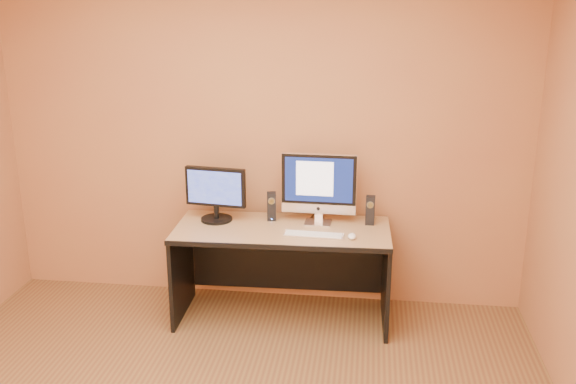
% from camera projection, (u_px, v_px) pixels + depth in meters
% --- Properties ---
extents(walls, '(4.00, 4.00, 2.60)m').
position_uv_depth(walls, '(188.00, 226.00, 2.93)').
color(walls, '#A56F42').
rests_on(walls, ground).
extents(desk, '(1.56, 0.72, 0.71)m').
position_uv_depth(desk, '(282.00, 274.00, 4.70)').
color(desk, '#AA7855').
rests_on(desk, ground).
extents(imac, '(0.55, 0.22, 0.53)m').
position_uv_depth(imac, '(318.00, 189.00, 4.62)').
color(imac, silver).
rests_on(imac, desk).
extents(second_monitor, '(0.49, 0.29, 0.40)m').
position_uv_depth(second_monitor, '(216.00, 194.00, 4.70)').
color(second_monitor, black).
rests_on(second_monitor, desk).
extents(speaker_left, '(0.08, 0.08, 0.21)m').
position_uv_depth(speaker_left, '(272.00, 206.00, 4.74)').
color(speaker_left, black).
rests_on(speaker_left, desk).
extents(speaker_right, '(0.07, 0.07, 0.21)m').
position_uv_depth(speaker_right, '(370.00, 210.00, 4.65)').
color(speaker_right, black).
rests_on(speaker_right, desk).
extents(keyboard, '(0.42, 0.13, 0.02)m').
position_uv_depth(keyboard, '(314.00, 235.00, 4.44)').
color(keyboard, silver).
rests_on(keyboard, desk).
extents(mouse, '(0.06, 0.10, 0.03)m').
position_uv_depth(mouse, '(352.00, 236.00, 4.40)').
color(mouse, white).
rests_on(mouse, desk).
extents(cable_a, '(0.06, 0.21, 0.01)m').
position_uv_depth(cable_a, '(323.00, 216.00, 4.84)').
color(cable_a, black).
rests_on(cable_a, desk).
extents(cable_b, '(0.04, 0.17, 0.01)m').
position_uv_depth(cable_b, '(313.00, 215.00, 4.85)').
color(cable_b, black).
rests_on(cable_b, desk).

